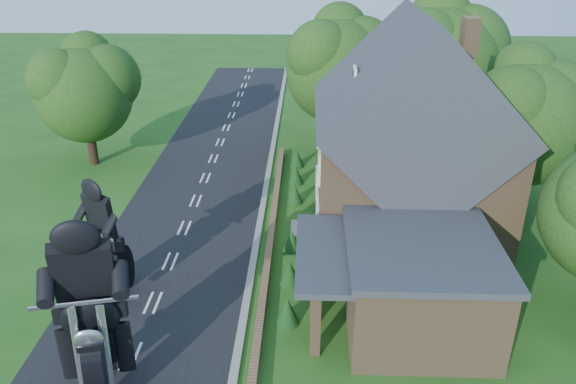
{
  "coord_description": "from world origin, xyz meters",
  "views": [
    {
      "loc": [
        5.93,
        -17.71,
        13.34
      ],
      "look_at": [
        5.12,
        4.42,
        2.8
      ],
      "focal_mm": 35.0,
      "sensor_mm": 36.0,
      "label": 1
    }
  ],
  "objects_px": {
    "annex": "(415,283)",
    "motorcycle_lead": "(101,367)",
    "garden_wall": "(271,237)",
    "house": "(409,148)",
    "motorcycle_follow": "(110,278)"
  },
  "relations": [
    {
      "from": "garden_wall",
      "to": "house",
      "type": "distance_m",
      "value": 7.52
    },
    {
      "from": "house",
      "to": "annex",
      "type": "xyz_separation_m",
      "value": [
        -0.62,
        -6.8,
        -2.58
      ]
    },
    {
      "from": "motorcycle_lead",
      "to": "motorcycle_follow",
      "type": "relative_size",
      "value": 1.22
    },
    {
      "from": "annex",
      "to": "garden_wall",
      "type": "bearing_deg",
      "value": 133.84
    },
    {
      "from": "garden_wall",
      "to": "annex",
      "type": "xyz_separation_m",
      "value": [
        5.57,
        -5.8,
        1.57
      ]
    },
    {
      "from": "annex",
      "to": "motorcycle_follow",
      "type": "relative_size",
      "value": 4.29
    },
    {
      "from": "house",
      "to": "motorcycle_follow",
      "type": "distance_m",
      "value": 13.9
    },
    {
      "from": "annex",
      "to": "motorcycle_lead",
      "type": "height_order",
      "value": "annex"
    },
    {
      "from": "garden_wall",
      "to": "annex",
      "type": "height_order",
      "value": "annex"
    },
    {
      "from": "motorcycle_follow",
      "to": "house",
      "type": "bearing_deg",
      "value": -123.78
    },
    {
      "from": "house",
      "to": "annex",
      "type": "relative_size",
      "value": 1.45
    },
    {
      "from": "house",
      "to": "motorcycle_follow",
      "type": "height_order",
      "value": "house"
    },
    {
      "from": "motorcycle_follow",
      "to": "annex",
      "type": "bearing_deg",
      "value": -154.34
    },
    {
      "from": "house",
      "to": "motorcycle_follow",
      "type": "bearing_deg",
      "value": -155.88
    },
    {
      "from": "garden_wall",
      "to": "house",
      "type": "bearing_deg",
      "value": 9.17
    }
  ]
}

